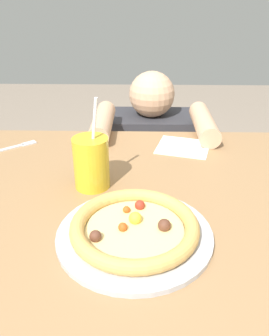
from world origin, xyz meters
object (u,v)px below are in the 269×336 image
at_px(fork, 8,148).
at_px(drink_cup_colored, 91,163).
at_px(diner_seated, 150,184).
at_px(pizza_near, 135,229).

bearing_deg(fork, drink_cup_colored, -36.54).
bearing_deg(drink_cup_colored, diner_seated, 74.51).
bearing_deg(diner_seated, drink_cup_colored, -105.49).
bearing_deg(drink_cup_colored, pizza_near, -60.99).
relative_size(pizza_near, diner_seated, 0.35).
bearing_deg(pizza_near, diner_seated, 86.29).
height_order(pizza_near, fork, pizza_near).
bearing_deg(diner_seated, fork, -141.03).
distance_m(drink_cup_colored, diner_seated, 0.74).
height_order(fork, diner_seated, diner_seated).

